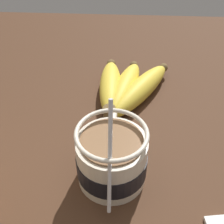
# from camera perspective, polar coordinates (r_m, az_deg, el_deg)

# --- Properties ---
(table) EXTENTS (0.94, 0.94, 0.03)m
(table) POSITION_cam_1_polar(r_m,az_deg,el_deg) (0.52, 3.89, -5.93)
(table) COLOR #422819
(table) RESTS_ON ground
(coffee_mug) EXTENTS (0.15, 0.10, 0.16)m
(coffee_mug) POSITION_cam_1_polar(r_m,az_deg,el_deg) (0.43, -0.05, -8.53)
(coffee_mug) COLOR beige
(coffee_mug) RESTS_ON table
(banana_bunch) EXTENTS (0.19, 0.14, 0.04)m
(banana_bunch) POSITION_cam_1_polar(r_m,az_deg,el_deg) (0.58, 2.51, 4.42)
(banana_bunch) COLOR brown
(banana_bunch) RESTS_ON table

